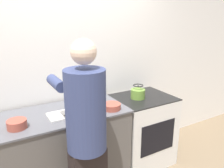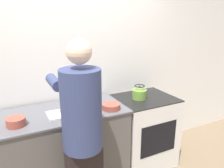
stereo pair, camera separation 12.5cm
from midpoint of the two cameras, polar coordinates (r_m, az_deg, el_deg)
name	(u,v)px [view 2 (the right image)]	position (r m, az deg, el deg)	size (l,w,h in m)	color
wall_back	(67,67)	(2.61, -10.30, 4.35)	(8.00, 0.05, 2.60)	white
counter	(47,155)	(2.51, -15.10, -17.41)	(1.70, 0.66, 0.92)	#5B5651
oven	(144,130)	(2.93, 9.48, -11.89)	(0.71, 0.62, 0.91)	silver
person	(82,133)	(1.86, -5.89, -12.75)	(0.37, 0.61, 1.71)	black
cutting_board	(67,113)	(2.25, -10.18, -7.46)	(0.38, 0.22, 0.02)	silver
knife	(72,112)	(2.24, -8.93, -7.20)	(0.21, 0.12, 0.01)	silver
kettle	(139,93)	(2.68, 8.49, -2.38)	(0.17, 0.17, 0.17)	olive
bowl_prep	(111,106)	(2.32, 1.30, -5.88)	(0.20, 0.20, 0.06)	#9E4738
bowl_mixing	(16,122)	(2.13, -22.24, -9.13)	(0.17, 0.17, 0.08)	#9E4738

